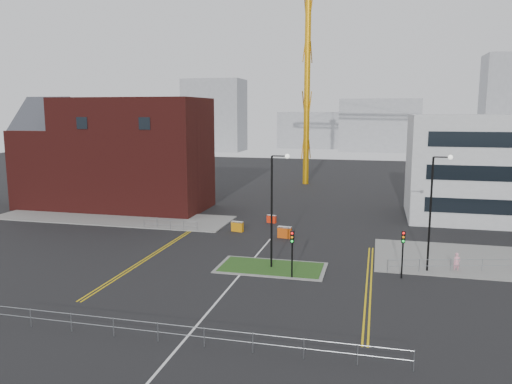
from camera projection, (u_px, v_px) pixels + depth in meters
ground at (216, 303)px, 32.62m from camera, size 200.00×200.00×0.00m
pavement_left at (113, 218)px, 58.40m from camera, size 28.00×8.00×0.12m
island_kerb at (271, 268)px, 39.81m from camera, size 8.60×4.60×0.08m
grass_island at (271, 267)px, 39.81m from camera, size 8.00×4.00×0.12m
brick_building at (113, 155)px, 63.75m from camera, size 24.20×10.07×14.24m
tower_crane at (344, 25)px, 80.00m from camera, size 52.99×3.39×37.58m
streetlamp_island at (274, 202)px, 38.89m from camera, size 1.46×0.36×9.18m
streetlamp_right_near at (434, 204)px, 37.99m from camera, size 1.46×0.36×9.18m
traffic_light_island at (292, 245)px, 37.00m from camera, size 0.28×0.33×3.65m
traffic_light_right at (403, 245)px, 37.03m from camera, size 0.28×0.33×3.65m
railing_front at (181, 330)px, 26.74m from camera, size 24.05×0.05×1.10m
railing_left at (170, 223)px, 52.34m from camera, size 6.05×0.05×1.10m
centre_line at (225, 292)px, 34.53m from camera, size 0.15×30.00×0.01m
yellow_left_a at (155, 252)px, 44.32m from camera, size 0.12×24.00×0.01m
yellow_left_b at (158, 252)px, 44.25m from camera, size 0.12×24.00×0.01m
yellow_right_a at (367, 284)px, 36.14m from camera, size 0.12×20.00×0.01m
yellow_right_b at (371, 285)px, 36.07m from camera, size 0.12×20.00×0.01m
skyline_a at (215, 115)px, 155.27m from camera, size 18.00×12.00×22.00m
skyline_b at (379, 125)px, 153.59m from camera, size 24.00×12.00×16.00m
skyline_c at (509, 105)px, 139.61m from camera, size 14.00×12.00×28.00m
skyline_d at (324, 130)px, 167.73m from camera, size 30.00×12.00×12.00m
pedestrian at (457, 263)px, 38.77m from camera, size 0.62×0.47×1.53m
barrier_left at (272, 219)px, 55.87m from camera, size 1.11×0.60×0.89m
barrier_mid at (237, 226)px, 51.84m from camera, size 1.33×0.69×1.07m
barrier_right at (285, 232)px, 49.20m from camera, size 1.41×0.62×1.15m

